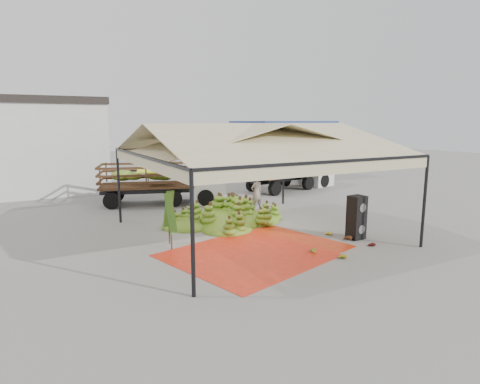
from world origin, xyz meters
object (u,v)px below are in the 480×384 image
vendor (257,193)px  truck_right (294,167)px  speaker_stack (356,217)px  truck_left (168,178)px  banana_heap (225,211)px

vendor → truck_right: truck_right is taller
vendor → speaker_stack: bearing=89.2°
vendor → truck_left: size_ratio=0.26×
truck_right → vendor: bearing=-153.9°
truck_right → truck_left: bearing=171.7°
banana_heap → speaker_stack: speaker_stack is taller
banana_heap → speaker_stack: (3.13, -4.01, 0.23)m
banana_heap → vendor: 2.78m
truck_left → truck_right: size_ratio=0.99×
truck_left → truck_right: truck_right is taller
banana_heap → speaker_stack: size_ratio=3.29×
speaker_stack → truck_right: (4.43, 9.84, 0.53)m
banana_heap → truck_left: bearing=97.9°
speaker_stack → vendor: bearing=93.2°
vendor → banana_heap: bearing=23.5°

